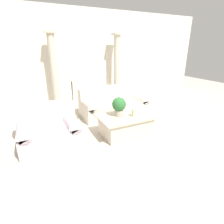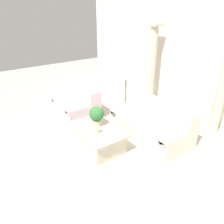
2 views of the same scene
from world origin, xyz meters
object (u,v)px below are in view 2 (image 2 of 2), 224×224
(loveseat, at_px, (78,104))
(floor_lamp, at_px, (126,76))
(sofa_long, at_px, (152,123))
(potted_plant, at_px, (97,115))
(coffee_table, at_px, (98,138))

(loveseat, relative_size, floor_lamp, 0.90)
(sofa_long, xyz_separation_m, floor_lamp, (-1.19, 0.13, 0.85))
(floor_lamp, bearing_deg, potted_plant, -62.35)
(loveseat, bearing_deg, coffee_table, -12.81)
(loveseat, relative_size, coffee_table, 0.96)
(coffee_table, xyz_separation_m, floor_lamp, (-0.87, 1.46, 0.94))
(sofa_long, relative_size, potted_plant, 4.43)
(sofa_long, relative_size, floor_lamp, 1.45)
(coffee_table, distance_m, potted_plant, 0.50)
(sofa_long, bearing_deg, coffee_table, -103.51)
(loveseat, xyz_separation_m, floor_lamp, (0.81, 1.08, 0.84))
(potted_plant, xyz_separation_m, floor_lamp, (-0.73, 1.39, 0.46))
(sofa_long, bearing_deg, potted_plant, -110.31)
(potted_plant, bearing_deg, sofa_long, 69.69)
(loveseat, xyz_separation_m, potted_plant, (1.54, -0.31, 0.38))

